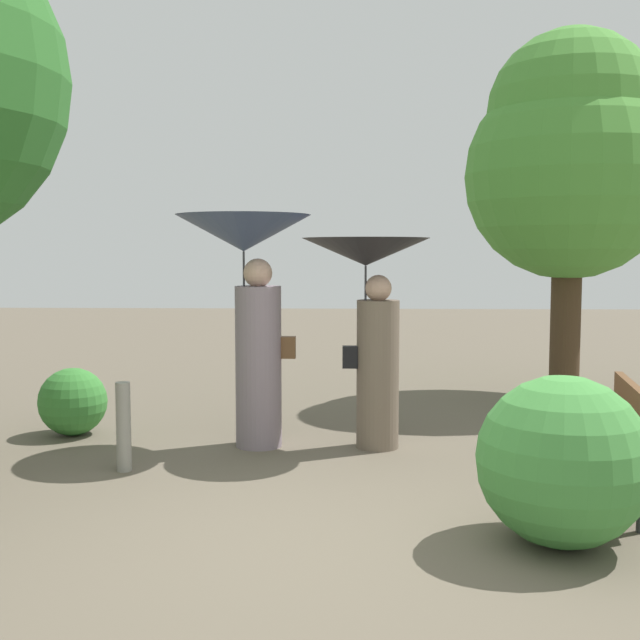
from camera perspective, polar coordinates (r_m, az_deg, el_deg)
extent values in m
plane|color=brown|center=(5.20, -1.16, -15.16)|extent=(40.00, 40.00, 0.00)
cylinder|color=gray|center=(7.18, -4.53, -3.43)|extent=(0.42, 0.42, 1.48)
sphere|color=tan|center=(7.11, -4.58, 3.46)|extent=(0.26, 0.26, 0.26)
cylinder|color=#333338|center=(7.12, -5.59, 1.70)|extent=(0.02, 0.02, 0.83)
cone|color=#38476B|center=(7.11, -5.63, 6.36)|extent=(1.23, 1.23, 0.33)
cube|color=brown|center=(7.16, -2.37, -2.02)|extent=(0.14, 0.10, 0.20)
cylinder|color=#6B5B4C|center=(7.14, 4.26, -3.99)|extent=(0.39, 0.39, 1.36)
sphere|color=tan|center=(7.06, 4.30, 2.34)|extent=(0.24, 0.24, 0.24)
cylinder|color=#333338|center=(7.05, 3.35, 0.82)|extent=(0.02, 0.02, 0.78)
cone|color=black|center=(7.04, 3.37, 5.01)|extent=(1.16, 1.16, 0.25)
cube|color=black|center=(7.08, 2.23, -2.73)|extent=(0.14, 0.10, 0.20)
cylinder|color=#38383D|center=(6.72, 17.50, -8.76)|extent=(0.06, 0.06, 0.44)
cylinder|color=#38383D|center=(6.76, 20.40, -8.75)|extent=(0.06, 0.06, 0.44)
cylinder|color=#38383D|center=(5.44, 18.93, -12.07)|extent=(0.06, 0.06, 0.44)
cube|color=brown|center=(6.04, 19.81, -8.03)|extent=(0.68, 1.55, 0.08)
cube|color=brown|center=(6.04, 22.13, -6.22)|extent=(0.31, 1.49, 0.35)
cylinder|color=#42301E|center=(9.94, 17.69, 4.87)|extent=(0.36, 0.36, 3.63)
sphere|color=#4C9338|center=(9.98, 17.83, 10.07)|extent=(2.51, 2.51, 2.51)
sphere|color=#4C9338|center=(10.08, 17.94, 14.18)|extent=(2.01, 2.01, 2.01)
sphere|color=#387F33|center=(8.03, -17.68, -5.73)|extent=(0.66, 0.66, 0.66)
sphere|color=#428C3D|center=(5.02, 17.37, -9.84)|extent=(1.05, 1.05, 1.05)
cylinder|color=gray|center=(6.61, -14.21, -7.60)|extent=(0.12, 0.12, 0.74)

